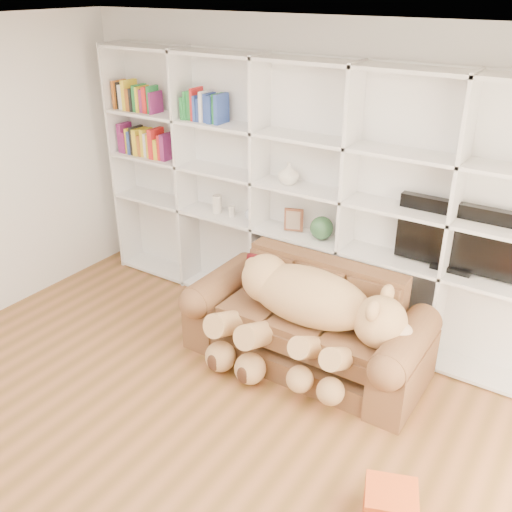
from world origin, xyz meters
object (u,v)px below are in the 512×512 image
Objects in this scene: gift_box at (390,506)px; sofa at (308,328)px; teddy_bear at (304,311)px; tv at (457,238)px.

sofa is at bearing 135.96° from gift_box.
sofa is 1.68m from gift_box.
sofa is 1.28× the size of teddy_bear.
tv reaches higher than teddy_bear.
gift_box is (1.15, -0.99, -0.47)m from teddy_bear.
teddy_bear is 1.32m from tv.
gift_box is 2.09m from tv.
sofa is 2.11× the size of tv.
teddy_bear is 5.06× the size of gift_box.
gift_box is at bearing -81.68° from tv.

